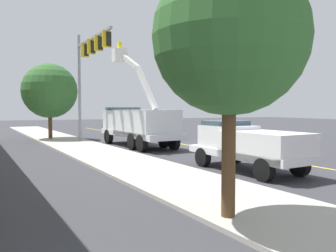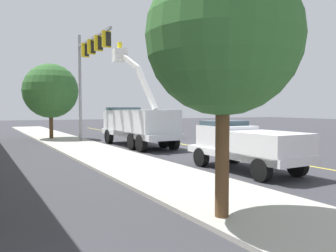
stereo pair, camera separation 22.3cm
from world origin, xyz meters
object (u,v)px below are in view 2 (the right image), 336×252
at_px(passing_minivan, 155,125).
at_px(traffic_cone_mid_front, 139,135).
at_px(service_pickup_truck, 246,144).
at_px(traffic_signal_mast, 89,62).
at_px(utility_bucket_truck, 137,123).

xyz_separation_m(passing_minivan, traffic_cone_mid_front, (-3.85, 3.05, -0.54)).
bearing_deg(traffic_cone_mid_front, service_pickup_truck, 177.59).
bearing_deg(passing_minivan, traffic_signal_mast, 129.18).
distance_m(utility_bucket_truck, traffic_signal_mast, 5.60).
relative_size(service_pickup_truck, passing_minivan, 1.16).
distance_m(utility_bucket_truck, passing_minivan, 9.63).
distance_m(passing_minivan, traffic_cone_mid_front, 4.94).
distance_m(service_pickup_truck, traffic_signal_mast, 14.40).
xyz_separation_m(passing_minivan, traffic_signal_mast, (-6.15, 7.54, 4.93)).
bearing_deg(traffic_signal_mast, utility_bucket_truck, -128.21).
distance_m(utility_bucket_truck, traffic_cone_mid_front, 4.97).
bearing_deg(service_pickup_truck, utility_bucket_truck, 5.38).
relative_size(passing_minivan, traffic_cone_mid_front, 5.60).
relative_size(utility_bucket_truck, traffic_signal_mast, 1.02).
height_order(service_pickup_truck, traffic_cone_mid_front, service_pickup_truck).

